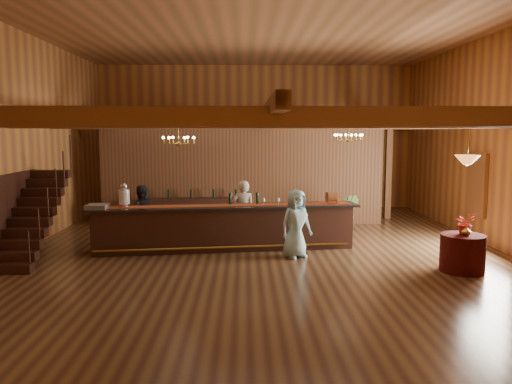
{
  "coord_description": "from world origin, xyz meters",
  "views": [
    {
      "loc": [
        -0.43,
        -12.43,
        3.0
      ],
      "look_at": [
        -0.13,
        0.63,
        1.4
      ],
      "focal_mm": 35.0,
      "sensor_mm": 36.0,
      "label": 1
    }
  ],
  "objects_px": {
    "floor_plant": "(348,213)",
    "staff_second": "(141,214)",
    "pendant_lamp": "(467,160)",
    "backbar_shelf": "(192,212)",
    "raffle_drum": "(332,197)",
    "chandelier_left": "(179,140)",
    "guest": "(296,224)",
    "tasting_bar": "(225,227)",
    "chandelier_right": "(348,137)",
    "round_table": "(462,253)",
    "beverage_dispenser": "(124,196)",
    "bartender": "(243,212)"
  },
  "relations": [
    {
      "from": "backbar_shelf",
      "to": "guest",
      "type": "height_order",
      "value": "guest"
    },
    {
      "from": "guest",
      "to": "floor_plant",
      "type": "bearing_deg",
      "value": 30.88
    },
    {
      "from": "chandelier_right",
      "to": "pendant_lamp",
      "type": "xyz_separation_m",
      "value": [
        1.74,
        -3.72,
        -0.43
      ]
    },
    {
      "from": "raffle_drum",
      "to": "chandelier_left",
      "type": "bearing_deg",
      "value": -179.12
    },
    {
      "from": "tasting_bar",
      "to": "chandelier_right",
      "type": "distance_m",
      "value": 4.42
    },
    {
      "from": "beverage_dispenser",
      "to": "floor_plant",
      "type": "relative_size",
      "value": 0.53
    },
    {
      "from": "tasting_bar",
      "to": "chandelier_left",
      "type": "bearing_deg",
      "value": 163.63
    },
    {
      "from": "tasting_bar",
      "to": "backbar_shelf",
      "type": "distance_m",
      "value": 3.35
    },
    {
      "from": "round_table",
      "to": "staff_second",
      "type": "bearing_deg",
      "value": 158.66
    },
    {
      "from": "tasting_bar",
      "to": "chandelier_right",
      "type": "bearing_deg",
      "value": 18.77
    },
    {
      "from": "backbar_shelf",
      "to": "round_table",
      "type": "relative_size",
      "value": 3.45
    },
    {
      "from": "guest",
      "to": "floor_plant",
      "type": "height_order",
      "value": "guest"
    },
    {
      "from": "bartender",
      "to": "staff_second",
      "type": "xyz_separation_m",
      "value": [
        -2.74,
        0.11,
        -0.07
      ]
    },
    {
      "from": "chandelier_right",
      "to": "bartender",
      "type": "distance_m",
      "value": 3.69
    },
    {
      "from": "tasting_bar",
      "to": "staff_second",
      "type": "distance_m",
      "value": 2.43
    },
    {
      "from": "raffle_drum",
      "to": "round_table",
      "type": "distance_m",
      "value": 3.49
    },
    {
      "from": "guest",
      "to": "staff_second",
      "type": "bearing_deg",
      "value": 130.61
    },
    {
      "from": "chandelier_left",
      "to": "chandelier_right",
      "type": "height_order",
      "value": "same"
    },
    {
      "from": "raffle_drum",
      "to": "bartender",
      "type": "xyz_separation_m",
      "value": [
        -2.3,
        0.44,
        -0.46
      ]
    },
    {
      "from": "pendant_lamp",
      "to": "chandelier_left",
      "type": "bearing_deg",
      "value": 159.99
    },
    {
      "from": "chandelier_right",
      "to": "bartender",
      "type": "xyz_separation_m",
      "value": [
        -2.97,
        -0.92,
        -1.98
      ]
    },
    {
      "from": "round_table",
      "to": "chandelier_right",
      "type": "height_order",
      "value": "chandelier_right"
    },
    {
      "from": "chandelier_right",
      "to": "bartender",
      "type": "bearing_deg",
      "value": -162.79
    },
    {
      "from": "tasting_bar",
      "to": "staff_second",
      "type": "height_order",
      "value": "staff_second"
    },
    {
      "from": "backbar_shelf",
      "to": "guest",
      "type": "distance_m",
      "value": 4.9
    },
    {
      "from": "backbar_shelf",
      "to": "floor_plant",
      "type": "height_order",
      "value": "floor_plant"
    },
    {
      "from": "tasting_bar",
      "to": "chandelier_left",
      "type": "distance_m",
      "value": 2.5
    },
    {
      "from": "backbar_shelf",
      "to": "bartender",
      "type": "distance_m",
      "value": 2.96
    },
    {
      "from": "tasting_bar",
      "to": "raffle_drum",
      "type": "height_order",
      "value": "raffle_drum"
    },
    {
      "from": "tasting_bar",
      "to": "backbar_shelf",
      "type": "height_order",
      "value": "tasting_bar"
    },
    {
      "from": "beverage_dispenser",
      "to": "floor_plant",
      "type": "height_order",
      "value": "beverage_dispenser"
    },
    {
      "from": "tasting_bar",
      "to": "raffle_drum",
      "type": "bearing_deg",
      "value": -1.09
    },
    {
      "from": "raffle_drum",
      "to": "beverage_dispenser",
      "type": "bearing_deg",
      "value": -174.67
    },
    {
      "from": "tasting_bar",
      "to": "beverage_dispenser",
      "type": "bearing_deg",
      "value": 178.71
    },
    {
      "from": "beverage_dispenser",
      "to": "chandelier_right",
      "type": "relative_size",
      "value": 0.75
    },
    {
      "from": "floor_plant",
      "to": "staff_second",
      "type": "bearing_deg",
      "value": -166.33
    },
    {
      "from": "bartender",
      "to": "staff_second",
      "type": "height_order",
      "value": "bartender"
    },
    {
      "from": "pendant_lamp",
      "to": "raffle_drum",
      "type": "bearing_deg",
      "value": 135.53
    },
    {
      "from": "round_table",
      "to": "floor_plant",
      "type": "distance_m",
      "value": 4.62
    },
    {
      "from": "chandelier_left",
      "to": "guest",
      "type": "height_order",
      "value": "chandelier_left"
    },
    {
      "from": "tasting_bar",
      "to": "staff_second",
      "type": "bearing_deg",
      "value": 153.99
    },
    {
      "from": "tasting_bar",
      "to": "round_table",
      "type": "bearing_deg",
      "value": -28.64
    },
    {
      "from": "staff_second",
      "to": "guest",
      "type": "height_order",
      "value": "guest"
    },
    {
      "from": "bartender",
      "to": "chandelier_left",
      "type": "bearing_deg",
      "value": 14.64
    },
    {
      "from": "backbar_shelf",
      "to": "chandelier_left",
      "type": "height_order",
      "value": "chandelier_left"
    },
    {
      "from": "pendant_lamp",
      "to": "floor_plant",
      "type": "bearing_deg",
      "value": 109.99
    },
    {
      "from": "chandelier_left",
      "to": "staff_second",
      "type": "relative_size",
      "value": 0.51
    },
    {
      "from": "staff_second",
      "to": "chandelier_right",
      "type": "bearing_deg",
      "value": 171.75
    },
    {
      "from": "floor_plant",
      "to": "round_table",
      "type": "bearing_deg",
      "value": -70.01
    },
    {
      "from": "pendant_lamp",
      "to": "backbar_shelf",
      "type": "bearing_deg",
      "value": 140.47
    }
  ]
}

